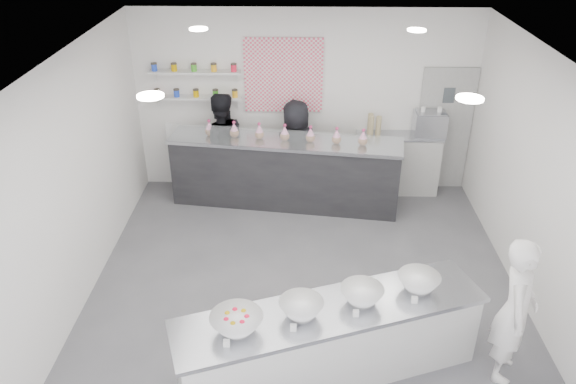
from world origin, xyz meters
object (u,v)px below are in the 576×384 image
object	(u,v)px
back_bar	(285,173)
staff_right	(296,150)
woman_prep	(515,310)
prep_counter	(330,342)
espresso_ledge	(397,163)
espresso_machine	(430,124)
staff_left	(221,146)

from	to	relation	value
back_bar	staff_right	size ratio (longest dim) A/B	2.20
woman_prep	prep_counter	bearing A→B (deg)	112.36
prep_counter	staff_right	distance (m)	3.98
espresso_ledge	staff_right	distance (m)	1.73
prep_counter	espresso_machine	world-z (taller)	espresso_machine
woman_prep	staff_right	bearing A→B (deg)	50.33
espresso_machine	woman_prep	size ratio (longest dim) A/B	0.30
prep_counter	espresso_machine	xyz separation A→B (m)	(1.75, 4.12, 0.78)
woman_prep	staff_left	world-z (taller)	staff_left
back_bar	espresso_ledge	bearing A→B (deg)	22.38
prep_counter	back_bar	distance (m)	3.68
prep_counter	back_bar	xyz separation A→B (m)	(-0.57, 3.63, 0.12)
espresso_ledge	staff_left	size ratio (longest dim) A/B	0.78
prep_counter	back_bar	world-z (taller)	back_bar
staff_left	staff_right	bearing A→B (deg)	163.53
espresso_ledge	espresso_machine	xyz separation A→B (m)	(0.46, 0.00, 0.71)
espresso_machine	staff_right	bearing A→B (deg)	-175.22
espresso_machine	woman_prep	distance (m)	4.06
espresso_ledge	espresso_machine	bearing A→B (deg)	0.00
back_bar	staff_left	xyz separation A→B (m)	(-1.05, 0.31, 0.32)
espresso_machine	staff_left	distance (m)	3.39
back_bar	staff_left	size ratio (longest dim) A/B	2.05
espresso_machine	staff_right	distance (m)	2.19
espresso_machine	woman_prep	xyz separation A→B (m)	(0.11, -4.04, -0.39)
prep_counter	espresso_ledge	bearing A→B (deg)	52.96
woman_prep	staff_left	bearing A→B (deg)	61.99
staff_right	espresso_ledge	bearing A→B (deg)	164.68
prep_counter	staff_right	bearing A→B (deg)	76.16
espresso_ledge	staff_right	xyz separation A→B (m)	(-1.69, -0.18, 0.31)
back_bar	staff_left	world-z (taller)	staff_left
espresso_machine	back_bar	bearing A→B (deg)	-168.15
back_bar	woman_prep	size ratio (longest dim) A/B	2.19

